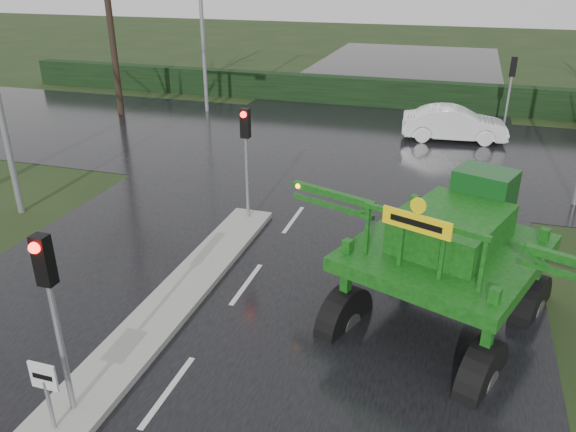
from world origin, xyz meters
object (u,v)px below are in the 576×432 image
(crop_sprayer, at_px, (353,237))
(keep_left_sign, at_px, (45,386))
(traffic_signal_far, at_px, (511,78))
(traffic_signal_near, at_px, (49,289))
(traffic_signal_mid, at_px, (246,140))
(white_sedan, at_px, (452,140))

(crop_sprayer, bearing_deg, keep_left_sign, -109.24)
(traffic_signal_far, distance_m, crop_sprayer, 17.11)
(traffic_signal_near, distance_m, traffic_signal_mid, 8.50)
(traffic_signal_far, bearing_deg, crop_sprayer, 77.23)
(traffic_signal_near, relative_size, white_sedan, 0.78)
(traffic_signal_mid, relative_size, crop_sprayer, 0.49)
(keep_left_sign, distance_m, traffic_signal_far, 22.93)
(white_sedan, bearing_deg, traffic_signal_mid, 146.61)
(white_sedan, bearing_deg, traffic_signal_far, -59.05)
(keep_left_sign, height_order, traffic_signal_far, traffic_signal_far)
(traffic_signal_near, xyz_separation_m, crop_sprayer, (4.02, 4.34, -0.56))
(white_sedan, bearing_deg, crop_sprayer, 167.87)
(crop_sprayer, relative_size, white_sedan, 1.61)
(traffic_signal_near, xyz_separation_m, traffic_signal_far, (7.80, 21.02, 0.00))
(traffic_signal_far, height_order, crop_sprayer, crop_sprayer)
(traffic_signal_near, height_order, traffic_signal_far, same)
(crop_sprayer, xyz_separation_m, white_sedan, (1.60, 15.04, -2.03))
(keep_left_sign, height_order, traffic_signal_near, traffic_signal_near)
(keep_left_sign, distance_m, white_sedan, 20.67)
(traffic_signal_mid, bearing_deg, traffic_signal_near, -90.00)
(traffic_signal_near, relative_size, traffic_signal_far, 1.00)
(traffic_signal_far, height_order, white_sedan, traffic_signal_far)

